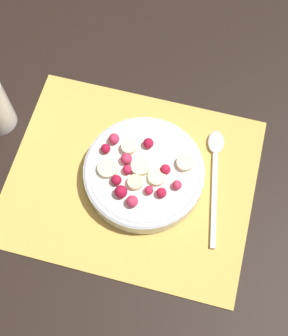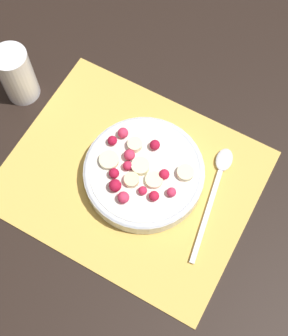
# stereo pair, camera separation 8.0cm
# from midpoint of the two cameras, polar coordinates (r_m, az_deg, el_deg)

# --- Properties ---
(ground_plane) EXTENTS (3.00, 3.00, 0.00)m
(ground_plane) POSITION_cam_midpoint_polar(r_m,az_deg,el_deg) (0.85, -4.27, -1.88)
(ground_plane) COLOR black
(placemat) EXTENTS (0.44, 0.36, 0.01)m
(placemat) POSITION_cam_midpoint_polar(r_m,az_deg,el_deg) (0.85, -4.28, -1.80)
(placemat) COLOR #E0B251
(placemat) RESTS_ON ground_plane
(fruit_bowl) EXTENTS (0.21, 0.21, 0.06)m
(fruit_bowl) POSITION_cam_midpoint_polar(r_m,az_deg,el_deg) (0.82, -2.83, -0.89)
(fruit_bowl) COLOR silver
(fruit_bowl) RESTS_ON placemat
(spoon) EXTENTS (0.06, 0.22, 0.01)m
(spoon) POSITION_cam_midpoint_polar(r_m,az_deg,el_deg) (0.85, 6.07, 0.44)
(spoon) COLOR silver
(spoon) RESTS_ON placemat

